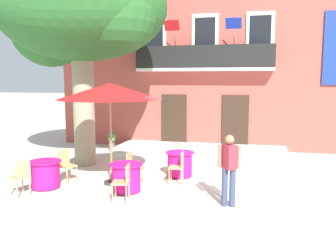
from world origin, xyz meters
name	(u,v)px	position (x,y,z in m)	size (l,w,h in m)	color
ground_plane	(170,179)	(0.00, 0.00, 0.00)	(120.00, 120.00, 0.00)	beige
building_facade	(210,62)	(0.32, 6.99, 3.75)	(13.00, 5.09, 7.50)	#B24C42
entrance_step_platform	(200,150)	(0.32, 4.02, 0.12)	(6.72, 1.95, 0.25)	silver
plane_tree	(79,14)	(-3.39, 1.21, 5.11)	(5.91, 5.19, 6.99)	gray
cafe_table_near_tree	(180,164)	(0.22, 0.34, 0.39)	(0.86, 0.86, 0.76)	#DB1984
cafe_chair_near_tree_0	(179,165)	(0.34, -0.40, 0.53)	(0.42, 0.42, 0.91)	tan
cafe_chair_near_tree_1	(180,154)	(0.07, 1.08, 0.53)	(0.44, 0.44, 0.91)	tan
cafe_table_middle	(126,177)	(-0.85, -1.46, 0.39)	(0.86, 0.86, 0.76)	#DB1984
cafe_chair_middle_0	(133,165)	(-0.92, -0.71, 0.53)	(0.40, 0.40, 0.91)	tan
cafe_chair_middle_1	(124,180)	(-0.65, -2.19, 0.53)	(0.46, 0.46, 0.91)	tan
cafe_table_front	(45,174)	(-3.10, -1.67, 0.39)	(0.86, 0.86, 0.76)	#DB1984
cafe_chair_front_0	(21,175)	(-3.34, -2.38, 0.53)	(0.53, 0.53, 0.91)	tan
cafe_chair_front_1	(66,164)	(-2.87, -0.95, 0.53)	(0.52, 0.52, 0.91)	tan
cafe_umbrella	(110,92)	(-1.50, -0.87, 2.61)	(2.90, 2.90, 2.85)	#997A56
ground_planter_left	(112,140)	(-3.39, 3.78, 0.42)	(0.34, 0.34, 0.75)	slate
pedestrian_near_entrance	(229,166)	(1.84, -1.95, 0.96)	(0.53, 0.40, 1.69)	#384260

